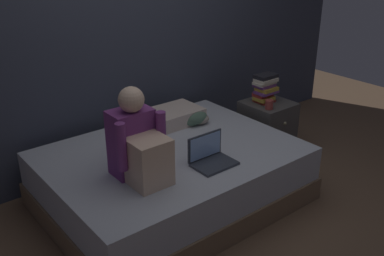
# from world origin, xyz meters

# --- Properties ---
(ground_plane) EXTENTS (8.00, 8.00, 0.00)m
(ground_plane) POSITION_xyz_m (0.00, 0.00, 0.00)
(ground_plane) COLOR brown
(wall_back) EXTENTS (5.60, 0.10, 2.70)m
(wall_back) POSITION_xyz_m (0.00, 1.20, 1.35)
(wall_back) COLOR #383D4C
(wall_back) RESTS_ON ground_plane
(bed) EXTENTS (2.00, 1.50, 0.47)m
(bed) POSITION_xyz_m (-0.20, 0.30, 0.23)
(bed) COLOR #7A6047
(bed) RESTS_ON ground_plane
(nightstand) EXTENTS (0.44, 0.46, 0.54)m
(nightstand) POSITION_xyz_m (1.10, 0.45, 0.27)
(nightstand) COLOR #474442
(nightstand) RESTS_ON ground_plane
(person_sitting) EXTENTS (0.39, 0.44, 0.66)m
(person_sitting) POSITION_xyz_m (-0.62, 0.11, 0.72)
(person_sitting) COLOR #75337A
(person_sitting) RESTS_ON bed
(laptop) EXTENTS (0.32, 0.23, 0.22)m
(laptop) POSITION_xyz_m (-0.10, -0.06, 0.53)
(laptop) COLOR #333842
(laptop) RESTS_ON bed
(pillow) EXTENTS (0.56, 0.36, 0.13)m
(pillow) POSITION_xyz_m (0.12, 0.75, 0.54)
(pillow) COLOR beige
(pillow) RESTS_ON bed
(book_stack) EXTENTS (0.23, 0.17, 0.28)m
(book_stack) POSITION_xyz_m (1.08, 0.49, 0.68)
(book_stack) COLOR #9E2D28
(book_stack) RESTS_ON nightstand
(mug) EXTENTS (0.08, 0.08, 0.09)m
(mug) POSITION_xyz_m (0.97, 0.33, 0.58)
(mug) COLOR #933833
(mug) RESTS_ON nightstand
(clothes_pile) EXTENTS (0.28, 0.20, 0.13)m
(clothes_pile) POSITION_xyz_m (0.28, 0.60, 0.53)
(clothes_pile) COLOR #8E3D47
(clothes_pile) RESTS_ON bed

